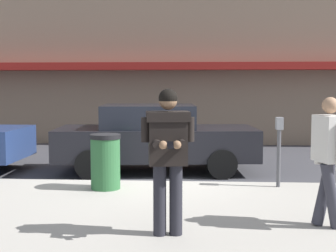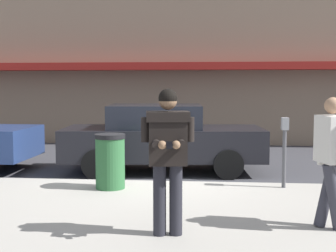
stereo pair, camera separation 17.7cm
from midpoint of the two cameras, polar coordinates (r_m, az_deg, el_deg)
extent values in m
plane|color=#3D3D42|center=(9.36, -2.92, -7.26)|extent=(80.00, 80.00, 0.00)
cube|color=#A8A399|center=(6.53, 3.16, -12.09)|extent=(32.00, 5.30, 0.14)
cube|color=silver|center=(9.35, 3.26, -7.26)|extent=(28.00, 0.12, 0.01)
cube|color=maroon|center=(15.25, 3.41, 7.29)|extent=(26.60, 0.70, 0.24)
cylinder|color=black|center=(12.27, -19.98, -3.11)|extent=(0.64, 0.22, 0.64)
cube|color=black|center=(10.72, -1.88, -2.06)|extent=(4.63, 2.17, 0.70)
cube|color=black|center=(10.66, -2.85, 1.19)|extent=(2.19, 1.80, 0.52)
cylinder|color=black|center=(11.67, 5.06, -3.23)|extent=(0.66, 0.27, 0.64)
cylinder|color=black|center=(10.00, 6.10, -4.63)|extent=(0.66, 0.27, 0.64)
cylinder|color=black|center=(11.71, -8.66, -3.24)|extent=(0.66, 0.27, 0.64)
cylinder|color=black|center=(10.04, -9.96, -4.63)|extent=(0.66, 0.27, 0.64)
cylinder|color=#23232B|center=(5.83, 0.09, -8.97)|extent=(0.16, 0.16, 0.88)
cylinder|color=#23232B|center=(5.81, -1.90, -9.01)|extent=(0.16, 0.16, 0.88)
cube|color=black|center=(5.68, -0.91, -1.54)|extent=(0.50, 0.36, 0.64)
cube|color=black|center=(5.66, -0.92, 1.18)|extent=(0.56, 0.41, 0.12)
cylinder|color=black|center=(5.70, 1.79, -0.41)|extent=(0.11, 0.11, 0.30)
cylinder|color=black|center=(5.54, 0.74, -2.12)|extent=(0.14, 0.31, 0.10)
sphere|color=#8C6647|center=(5.40, 0.17, -2.31)|extent=(0.10, 0.10, 0.10)
cylinder|color=black|center=(5.66, -3.64, -0.45)|extent=(0.11, 0.11, 0.30)
cylinder|color=black|center=(5.52, -2.34, -2.15)|extent=(0.14, 0.31, 0.10)
sphere|color=#8C6647|center=(5.39, -1.55, -2.33)|extent=(0.10, 0.10, 0.10)
cube|color=black|center=(5.35, -0.66, -2.37)|extent=(0.10, 0.15, 0.07)
sphere|color=#8C6647|center=(5.62, -0.90, 3.10)|extent=(0.22, 0.22, 0.22)
sphere|color=black|center=(5.62, -0.90, 3.40)|extent=(0.23, 0.23, 0.23)
cylinder|color=#33333D|center=(6.54, 17.73, -7.76)|extent=(0.35, 0.23, 0.87)
cylinder|color=#33333D|center=(6.39, 18.55, -8.08)|extent=(0.35, 0.23, 0.87)
cube|color=silver|center=(6.34, 18.32, -1.47)|extent=(0.38, 0.48, 0.60)
cylinder|color=silver|center=(6.56, 17.18, -1.93)|extent=(0.10, 0.10, 0.58)
sphere|color=tan|center=(6.31, 18.42, 2.41)|extent=(0.21, 0.21, 0.21)
cylinder|color=#4C4C51|center=(8.71, 12.78, -3.86)|extent=(0.07, 0.07, 1.05)
cube|color=gray|center=(8.63, 12.86, 0.31)|extent=(0.12, 0.18, 0.22)
cylinder|color=#2D6638|center=(8.44, -8.23, -4.58)|extent=(0.52, 0.52, 0.90)
cylinder|color=black|center=(8.37, -8.27, -1.27)|extent=(0.55, 0.55, 0.08)
camera|label=1|loc=(0.09, -90.89, -0.08)|focal=50.00mm
camera|label=2|loc=(0.09, 89.11, 0.08)|focal=50.00mm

